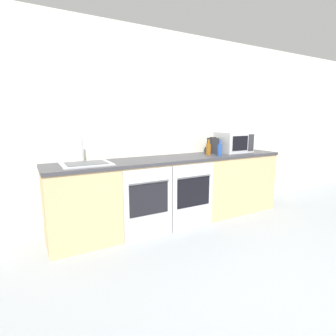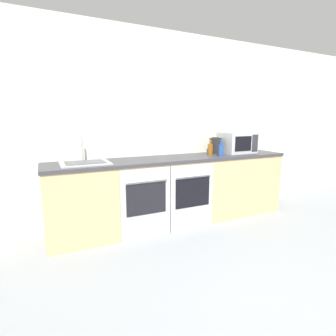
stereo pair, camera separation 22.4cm
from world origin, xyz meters
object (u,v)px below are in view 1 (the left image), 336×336
Objects in this scene: microwave at (233,142)px; bottle_blue at (220,150)px; kettle at (213,145)px; bottle_clear at (242,146)px; oven_left at (149,204)px; sink at (86,163)px; bottle_amber at (208,149)px; oven_right at (193,196)px.

microwave reaches higher than bottle_blue.
microwave is 2.03× the size of kettle.
bottle_blue is at bearing -155.70° from bottle_clear.
bottle_blue is 0.94× the size of kettle.
sink reaches higher than oven_left.
bottle_blue is 1.79m from sink.
oven_left is 3.95× the size of bottle_amber.
bottle_amber reaches higher than bottle_clear.
oven_left is 0.63m from oven_right.
oven_right is 3.73× the size of bottle_blue.
bottle_clear is (1.29, 0.47, 0.56)m from oven_right.
bottle_clear is at bearing 13.70° from oven_left.
microwave reaches higher than oven_right.
bottle_amber is at bearing -0.01° from sink.
bottle_clear is (0.31, 0.12, -0.08)m from microwave.
kettle reaches higher than bottle_blue.
bottle_blue is at bearing 12.90° from oven_right.
oven_right is 1.23m from microwave.
oven_right is at bearing -167.10° from bottle_blue.
microwave is at bearing 12.30° from oven_left.
bottle_blue is (-0.78, -0.35, 0.01)m from bottle_clear.
kettle is (1.26, 0.41, 0.60)m from oven_left.
microwave is at bearing 26.46° from bottle_blue.
oven_right is at bearing -13.57° from sink.
oven_right is at bearing 0.00° from oven_left.
sink is at bearing 166.43° from oven_right.
oven_right is at bearing -160.35° from microwave.
oven_left is at bearing -167.70° from microwave.
bottle_clear is 0.67m from kettle.
bottle_amber is at bearing 104.91° from bottle_blue.
oven_left is 1.27m from bottle_amber.
bottle_amber is 0.20m from kettle.
kettle is at bearing -175.11° from bottle_clear.
kettle is (0.63, 0.41, 0.60)m from oven_right.
oven_left is 3.52× the size of kettle.
bottle_blue is 0.32m from kettle.
oven_left is 1.73× the size of microwave.
oven_left is 1.29m from bottle_blue.
kettle reaches higher than oven_left.
microwave and sink have the same top height.
bottle_amber is at bearing 32.91° from oven_right.
bottle_amber is (-0.52, -0.05, -0.07)m from microwave.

